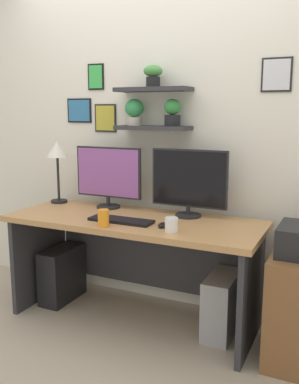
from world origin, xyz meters
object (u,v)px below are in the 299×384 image
Objects in this scene: computer_mouse at (163,225)px; coffee_mug at (171,225)px; desk_lamp at (57,155)px; monitor_right at (189,182)px; computer_tower_right at (222,305)px; keyboard at (121,220)px; monitor_left at (108,175)px; water_cup at (103,218)px; desk at (137,245)px; computer_tower_left at (62,274)px.

computer_mouse is 1.00× the size of coffee_mug.
computer_mouse is 1.16m from desk_lamp.
monitor_right is 1.33× the size of computer_tower_right.
desk_lamp reaches higher than keyboard.
monitor_left is 4.91× the size of water_cup.
water_cup reaches higher than computer_mouse.
keyboard is at bearing 178.54° from computer_mouse.
monitor_right reaches higher than coffee_mug.
monitor_right reaches higher than desk.
desk_lamp is at bearing -179.28° from monitor_right.
monitor_left is at bearing 1.73° from desk_lamp.
computer_tower_right is at bearing 26.27° from water_cup.
computer_mouse is at bearing -97.69° from monitor_right.
water_cup is at bearing -153.73° from computer_tower_right.
desk is 3.29× the size of monitor_left.
desk is 0.58m from monitor_right.
coffee_mug reaches higher than desk.
desk_lamp reaches higher than water_cup.
monitor_right is at bearing 50.40° from water_cup.
computer_mouse reaches higher than computer_tower_right.
computer_tower_left is (-0.34, -0.16, -0.79)m from monitor_left.
water_cup reaches higher than computer_tower_left.
monitor_left is 0.48m from desk_lamp.
computer_mouse is at bearing 21.56° from water_cup.
computer_tower_right is (0.95, -0.14, -0.79)m from monitor_left.
computer_tower_right is at bearing -24.81° from monitor_right.
computer_tower_right is at bearing 2.06° from desk.
desk_lamp reaches higher than coffee_mug.
desk is at bearing -0.23° from computer_tower_left.
water_cup is (-0.08, -0.32, 0.26)m from desk.
coffee_mug reaches higher than computer_tower_right.
computer_tower_left is at bearing -155.31° from monitor_left.
desk_lamp is at bearing 156.73° from keyboard.
monitor_left is 1.11× the size of desk_lamp.
water_cup is 0.26× the size of computer_tower_left.
monitor_right is at bearing 95.74° from coffee_mug.
desk is at bearing 146.54° from computer_mouse.
monitor_left is at bearing 117.06° from water_cup.
desk is 0.42m from water_cup.
keyboard is (0.29, -0.34, -0.24)m from monitor_left.
computer_mouse is at bearing -17.34° from desk_lamp.
desk is 4.21× the size of computer_tower_left.
desk is 0.40m from computer_mouse.
keyboard is 0.86m from computer_tower_left.
monitor_left reaches higher than water_cup.
computer_tower_left is 1.29m from computer_tower_right.
computer_tower_right is at bearing 16.83° from keyboard.
monitor_left is 6.00× the size of coffee_mug.
desk_lamp is 1.16× the size of computer_tower_left.
computer_tower_left is (-0.99, -0.16, -0.79)m from monitor_right.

